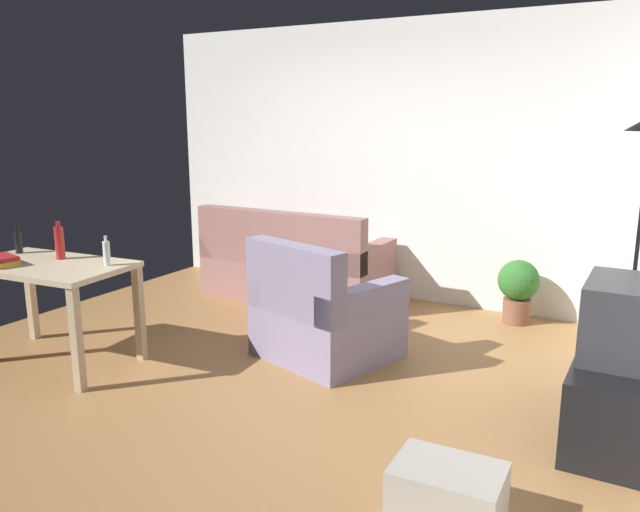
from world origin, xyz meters
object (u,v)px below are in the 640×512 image
at_px(tv, 624,319).
at_px(bottle_clear, 107,253).
at_px(storage_box, 447,498).
at_px(book_stack, 0,261).
at_px(bottle_red, 60,242).
at_px(potted_plant, 518,287).
at_px(armchair, 322,317).
at_px(bottle_dark, 18,242).
at_px(desk, 48,278).
at_px(tv_stand, 615,396).
at_px(couch, 294,269).

bearing_deg(tv, bottle_clear, 101.43).
relative_size(tv, bottle_clear, 2.77).
xyz_separation_m(storage_box, book_stack, (-3.41, 0.25, 0.64)).
height_order(bottle_red, book_stack, bottle_red).
bearing_deg(book_stack, bottle_clear, 28.88).
bearing_deg(storage_box, potted_plant, 96.70).
xyz_separation_m(armchair, bottle_dark, (-2.18, -0.94, 0.53)).
bearing_deg(storage_box, armchair, 134.31).
bearing_deg(desk, bottle_red, 93.45).
relative_size(storage_box, bottle_dark, 2.31).
height_order(storage_box, bottle_dark, bottle_dark).
bearing_deg(tv_stand, armchair, 83.75).
distance_m(armchair, bottle_red, 2.03).
bearing_deg(armchair, bottle_dark, 39.94).
distance_m(desk, potted_plant, 3.86).
bearing_deg(desk, bottle_dark, 160.59).
xyz_separation_m(bottle_clear, book_stack, (-0.67, -0.37, -0.06)).
bearing_deg(book_stack, tv_stand, 14.65).
relative_size(tv, bottle_red, 2.11).
bearing_deg(tv_stand, bottle_dark, 99.57).
bearing_deg(desk, couch, 68.51).
bearing_deg(armchair, desk, 48.50).
height_order(desk, storage_box, desk).
distance_m(desk, storage_box, 3.25).
relative_size(desk, bottle_clear, 5.80).
distance_m(storage_box, bottle_red, 3.34).
relative_size(couch, armchair, 1.64).
distance_m(bottle_red, bottle_clear, 0.47).
bearing_deg(couch, bottle_dark, 61.95).
bearing_deg(bottle_red, bottle_dark, -177.00).
xyz_separation_m(desk, potted_plant, (2.82, 2.62, -0.32)).
relative_size(desk, armchair, 1.14).
bearing_deg(potted_plant, tv, -62.39).
bearing_deg(tv_stand, tv, -90.00).
bearing_deg(potted_plant, couch, -171.66).
xyz_separation_m(tv_stand, bottle_red, (-3.77, -0.69, 0.65)).
relative_size(bottle_red, bottle_clear, 1.32).
bearing_deg(tv, desk, 102.54).
height_order(couch, bottle_red, bottle_red).
bearing_deg(desk, tv, 7.72).
xyz_separation_m(tv_stand, potted_plant, (-0.93, 1.78, 0.09)).
bearing_deg(tv, armchair, 83.76).
distance_m(bottle_clear, book_stack, 0.77).
xyz_separation_m(tv_stand, bottle_clear, (-3.30, -0.67, 0.61)).
relative_size(bottle_red, book_stack, 1.00).
bearing_deg(tv, storage_box, 156.04).
distance_m(tv, bottle_dark, 4.29).
height_order(storage_box, bottle_red, bottle_red).
xyz_separation_m(tv, book_stack, (-3.98, -1.04, 0.09)).
xyz_separation_m(potted_plant, storage_box, (0.36, -3.07, -0.18)).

